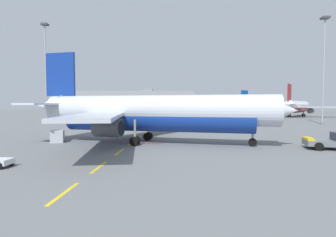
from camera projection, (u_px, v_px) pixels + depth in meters
name	position (u px, v px, depth m)	size (l,w,h in m)	color
ground	(264.00, 131.00, 51.86)	(400.00, 400.00, 0.00)	slate
apron_paint_markings	(148.00, 131.00, 51.37)	(8.00, 96.38, 0.01)	yellow
airliner_foreground	(152.00, 113.00, 35.34)	(34.71, 34.07, 12.20)	silver
pushback_tug	(336.00, 141.00, 30.44)	(6.38, 3.94, 2.08)	slate
airliner_mid_left	(223.00, 109.00, 95.69)	(25.98, 23.97, 10.25)	silver
airliner_far_center	(297.00, 107.00, 114.21)	(31.31, 33.49, 12.70)	white
uld_cargo_container	(57.00, 136.00, 36.02)	(1.97, 1.94, 1.60)	#B7BCC6
apron_light_mast_near	(46.00, 62.00, 77.21)	(1.80, 1.80, 27.72)	slate
apron_light_mast_far	(324.00, 59.00, 66.79)	(1.80, 1.80, 26.28)	slate
terminal_satellite	(128.00, 102.00, 161.72)	(77.52, 19.35, 14.11)	gray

